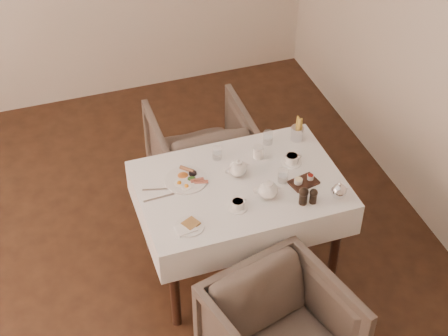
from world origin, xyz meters
TOP-DOWN VIEW (x-y plane):
  - table at (0.80, 0.10)m, footprint 1.28×0.88m
  - armchair_far at (0.81, 1.00)m, footprint 0.72×0.74m
  - breakfast_plate at (0.49, 0.24)m, footprint 0.27×0.27m
  - side_plate at (0.39, -0.17)m, footprint 0.18×0.17m
  - teapot_centre at (0.81, 0.18)m, footprint 0.17×0.14m
  - teapot_front at (0.92, -0.07)m, footprint 0.19×0.16m
  - creamer at (1.00, 0.31)m, footprint 0.09×0.09m
  - teacup_near at (0.71, -0.11)m, footprint 0.12×0.12m
  - teacup_far at (1.18, 0.18)m, footprint 0.13×0.13m
  - glass_left at (0.74, 0.38)m, footprint 0.08×0.08m
  - glass_mid at (1.06, 0.03)m, footprint 0.07×0.07m
  - glass_right at (1.11, 0.43)m, footprint 0.07×0.07m
  - condiment_board at (1.17, -0.03)m, footprint 0.19×0.15m
  - pepper_mill_left at (1.10, -0.19)m, footprint 0.08×0.08m
  - pepper_mill_right at (1.16, -0.20)m, footprint 0.07×0.07m
  - silver_pot at (1.32, -0.22)m, footprint 0.14×0.13m
  - fries_cup at (1.31, 0.40)m, footprint 0.08×0.08m
  - cutlery_fork at (0.30, 0.21)m, footprint 0.20×0.07m
  - cutlery_knife at (0.28, 0.13)m, footprint 0.20×0.03m

SIDE VIEW (x-z plane):
  - armchair_far at x=0.81m, z-range 0.00..0.67m
  - table at x=0.80m, z-range 0.26..1.02m
  - cutlery_knife at x=0.28m, z-range 0.76..0.76m
  - cutlery_fork at x=0.30m, z-range 0.76..0.76m
  - side_plate at x=0.39m, z-range 0.75..0.77m
  - breakfast_plate at x=0.49m, z-range 0.75..0.78m
  - condiment_board at x=1.17m, z-range 0.75..0.79m
  - teacup_near at x=0.71m, z-range 0.75..0.81m
  - teacup_far at x=1.18m, z-range 0.75..0.82m
  - creamer at x=1.00m, z-range 0.76..0.84m
  - glass_left at x=0.74m, z-range 0.76..0.84m
  - glass_right at x=1.11m, z-range 0.76..0.85m
  - glass_mid at x=1.06m, z-range 0.76..0.85m
  - pepper_mill_right at x=1.16m, z-range 0.76..0.86m
  - pepper_mill_left at x=1.10m, z-range 0.76..0.88m
  - silver_pot at x=1.32m, z-range 0.76..0.88m
  - teapot_centre at x=0.81m, z-range 0.76..0.88m
  - teapot_front at x=0.92m, z-range 0.76..0.89m
  - fries_cup at x=1.31m, z-range 0.74..0.92m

